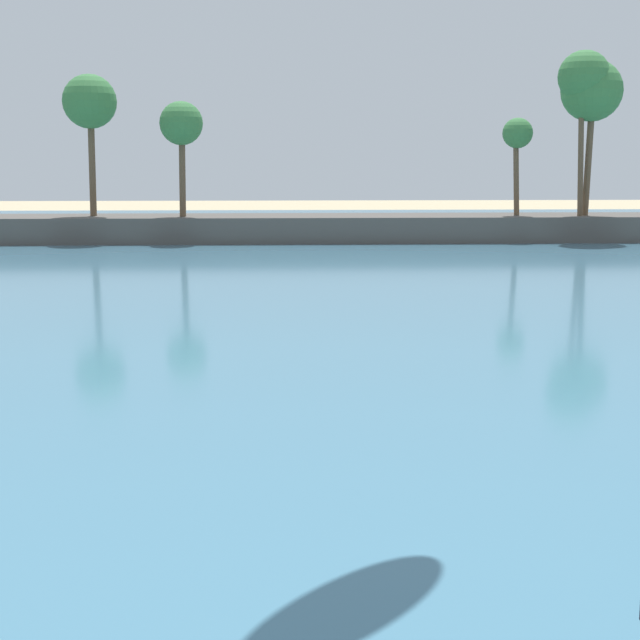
# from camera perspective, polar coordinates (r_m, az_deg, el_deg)

# --- Properties ---
(sea) EXTENTS (220.00, 95.70, 0.06)m
(sea) POSITION_cam_1_polar(r_m,az_deg,el_deg) (57.12, -1.14, 4.15)
(sea) COLOR teal
(sea) RESTS_ON ground
(palm_headland) EXTENTS (110.76, 6.05, 12.87)m
(palm_headland) POSITION_cam_1_polar(r_m,az_deg,el_deg) (64.72, -0.46, 7.49)
(palm_headland) COLOR #514C47
(palm_headland) RESTS_ON ground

